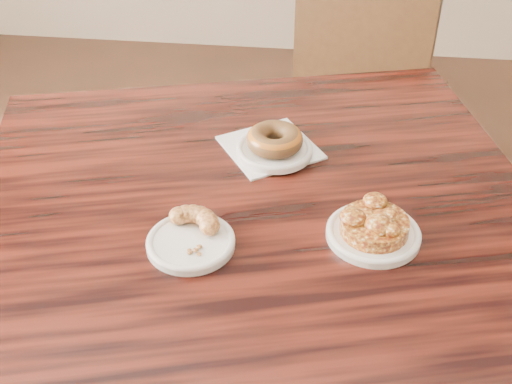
# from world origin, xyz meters

# --- Properties ---
(cafe_table) EXTENTS (1.23, 1.23, 0.75)m
(cafe_table) POSITION_xyz_m (-0.19, 0.19, 0.38)
(cafe_table) COLOR black
(cafe_table) RESTS_ON floor
(chair_far) EXTENTS (0.56, 0.56, 0.90)m
(chair_far) POSITION_xyz_m (0.05, 1.19, 0.45)
(chair_far) COLOR black
(chair_far) RESTS_ON floor
(napkin) EXTENTS (0.23, 0.23, 0.00)m
(napkin) POSITION_xyz_m (-0.20, 0.40, 0.75)
(napkin) COLOR white
(napkin) RESTS_ON cafe_table
(plate_donut) EXTENTS (0.15, 0.15, 0.01)m
(plate_donut) POSITION_xyz_m (-0.19, 0.38, 0.76)
(plate_donut) COLOR white
(plate_donut) RESTS_ON napkin
(plate_cruller) EXTENTS (0.15, 0.15, 0.01)m
(plate_cruller) POSITION_xyz_m (-0.30, 0.09, 0.76)
(plate_cruller) COLOR white
(plate_cruller) RESTS_ON cafe_table
(plate_fritter) EXTENTS (0.16, 0.16, 0.01)m
(plate_fritter) POSITION_xyz_m (-0.00, 0.15, 0.76)
(plate_fritter) COLOR white
(plate_fritter) RESTS_ON cafe_table
(glazed_donut) EXTENTS (0.11, 0.11, 0.04)m
(glazed_donut) POSITION_xyz_m (-0.19, 0.38, 0.79)
(glazed_donut) COLOR #954B15
(glazed_donut) RESTS_ON plate_donut
(apple_fritter) EXTENTS (0.15, 0.15, 0.04)m
(apple_fritter) POSITION_xyz_m (-0.00, 0.15, 0.78)
(apple_fritter) COLOR #3F1206
(apple_fritter) RESTS_ON plate_fritter
(cruller_fragment) EXTENTS (0.11, 0.11, 0.03)m
(cruller_fragment) POSITION_xyz_m (-0.30, 0.09, 0.78)
(cruller_fragment) COLOR #613113
(cruller_fragment) RESTS_ON plate_cruller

